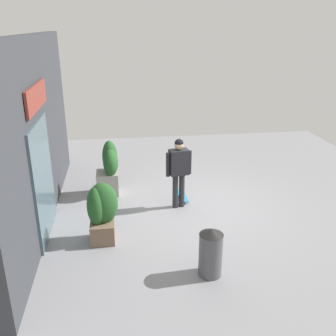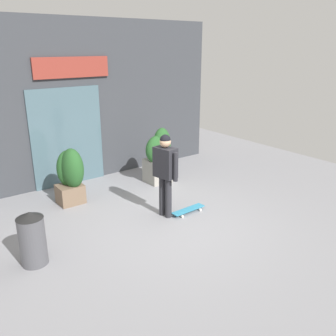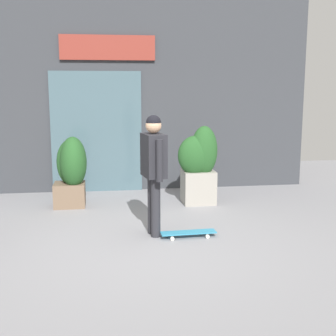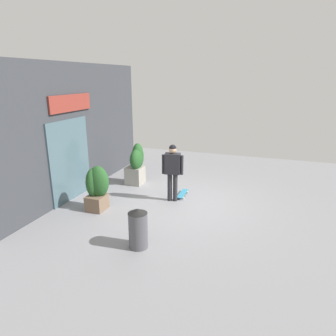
# 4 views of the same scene
# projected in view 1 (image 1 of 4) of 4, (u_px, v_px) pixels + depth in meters

# --- Properties ---
(ground_plane) EXTENTS (12.00, 12.00, 0.00)m
(ground_plane) POSITION_uv_depth(u_px,v_px,m) (189.00, 208.00, 8.82)
(ground_plane) COLOR gray
(building_facade) EXTENTS (7.00, 0.31, 3.85)m
(building_facade) POSITION_uv_depth(u_px,v_px,m) (37.00, 135.00, 7.71)
(building_facade) COLOR #383A3F
(building_facade) RESTS_ON ground_plane
(skateboarder) EXTENTS (0.33, 0.60, 1.66)m
(skateboarder) POSITION_uv_depth(u_px,v_px,m) (179.00, 166.00, 8.52)
(skateboarder) COLOR #28282D
(skateboarder) RESTS_ON ground_plane
(skateboard) EXTENTS (0.77, 0.25, 0.08)m
(skateboard) POSITION_uv_depth(u_px,v_px,m) (182.00, 196.00, 9.30)
(skateboard) COLOR teal
(skateboard) RESTS_ON ground_plane
(planter_box_left) EXTENTS (0.57, 0.60, 1.21)m
(planter_box_left) POSITION_uv_depth(u_px,v_px,m) (101.00, 210.00, 7.30)
(planter_box_left) COLOR brown
(planter_box_left) RESTS_ON ground_plane
(planter_box_right) EXTENTS (0.69, 0.55, 1.37)m
(planter_box_right) POSITION_uv_depth(u_px,v_px,m) (109.00, 168.00, 9.33)
(planter_box_right) COLOR gray
(planter_box_right) RESTS_ON ground_plane
(trash_bin) EXTENTS (0.41, 0.41, 0.88)m
(trash_bin) POSITION_uv_depth(u_px,v_px,m) (211.00, 252.00, 6.32)
(trash_bin) COLOR #4C4C51
(trash_bin) RESTS_ON ground_plane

